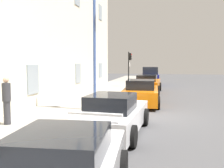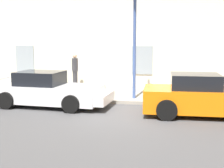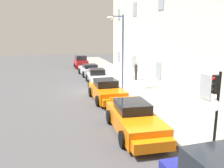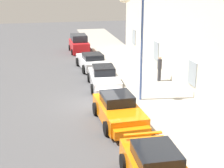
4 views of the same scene
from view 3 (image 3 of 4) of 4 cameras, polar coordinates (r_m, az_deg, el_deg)
The scene contains 11 objects.
ground_plane at distance 19.54m, azimuth -4.99°, elevation -1.90°, with size 80.00×80.00×0.00m, color #444447.
sidewalk at distance 20.47m, azimuth 6.17°, elevation -1.09°, with size 60.00×4.01×0.14m, color gray.
building_facade at distance 21.73m, azimuth 17.10°, elevation 16.21°, with size 34.00×4.58×12.91m.
sportscar_red_lead at distance 27.77m, azimuth -5.68°, elevation 3.48°, with size 4.68×2.39×1.34m.
sportscar_yellow_flank at distance 22.62m, azimuth -3.62°, elevation 1.60°, with size 4.83×2.22×1.41m.
sportscar_white_middle at distance 16.74m, azimuth -1.19°, elevation -1.94°, with size 4.66×2.29×1.48m.
sportscar_tail_end at distance 11.23m, azimuth 5.73°, elevation -9.03°, with size 4.94×2.17×1.45m.
hatchback_parked at distance 34.20m, azimuth -7.69°, elevation 5.34°, with size 3.60×1.95×1.80m.
traffic_light at distance 9.02m, azimuth 24.31°, elevation -3.74°, with size 0.44×0.36×3.28m.
street_lamp at distance 19.44m, azimuth 1.55°, elevation 11.06°, with size 0.44×1.42×6.18m.
pedestrian_admiring at distance 23.88m, azimuth 5.94°, elevation 3.23°, with size 0.36×0.36×1.80m.
Camera 3 is at (18.78, -2.72, 4.64)m, focal length 36.99 mm.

